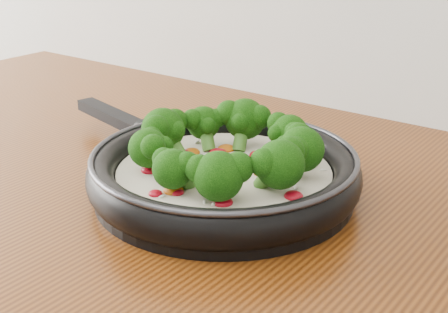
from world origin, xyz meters
The scene contains 1 object.
skillet centered at (0.04, 1.10, 0.94)m, with size 0.53×0.39×0.10m.
Camera 1 is at (0.45, 0.55, 1.22)m, focal length 50.32 mm.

